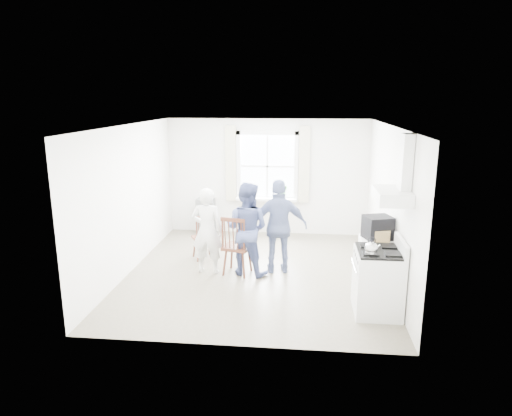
{
  "coord_description": "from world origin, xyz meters",
  "views": [
    {
      "loc": [
        0.79,
        -7.63,
        3.07
      ],
      "look_at": [
        -0.02,
        0.2,
        1.14
      ],
      "focal_mm": 32.0,
      "sensor_mm": 36.0,
      "label": 1
    }
  ],
  "objects_px": {
    "low_cabinet": "(375,266)",
    "person_right": "(279,227)",
    "gas_stove": "(378,281)",
    "person_left": "(207,231)",
    "stereo_stack": "(378,227)",
    "windsor_chair_b": "(235,240)",
    "person_mid": "(247,229)",
    "windsor_chair_a": "(204,232)"
  },
  "relations": [
    {
      "from": "low_cabinet",
      "to": "person_right",
      "type": "height_order",
      "value": "person_right"
    },
    {
      "from": "gas_stove",
      "to": "windsor_chair_a",
      "type": "relative_size",
      "value": 1.24
    },
    {
      "from": "stereo_stack",
      "to": "person_left",
      "type": "xyz_separation_m",
      "value": [
        -2.83,
        0.56,
        -0.31
      ]
    },
    {
      "from": "stereo_stack",
      "to": "windsor_chair_a",
      "type": "height_order",
      "value": "stereo_stack"
    },
    {
      "from": "windsor_chair_b",
      "to": "gas_stove",
      "type": "bearing_deg",
      "value": -27.33
    },
    {
      "from": "low_cabinet",
      "to": "person_left",
      "type": "bearing_deg",
      "value": 168.44
    },
    {
      "from": "stereo_stack",
      "to": "windsor_chair_a",
      "type": "bearing_deg",
      "value": 158.66
    },
    {
      "from": "windsor_chair_a",
      "to": "gas_stove",
      "type": "bearing_deg",
      "value": -32.75
    },
    {
      "from": "stereo_stack",
      "to": "person_right",
      "type": "bearing_deg",
      "value": 155.55
    },
    {
      "from": "gas_stove",
      "to": "person_left",
      "type": "bearing_deg",
      "value": 155.17
    },
    {
      "from": "person_left",
      "to": "stereo_stack",
      "type": "bearing_deg",
      "value": 171.46
    },
    {
      "from": "gas_stove",
      "to": "windsor_chair_b",
      "type": "bearing_deg",
      "value": 152.67
    },
    {
      "from": "low_cabinet",
      "to": "person_right",
      "type": "relative_size",
      "value": 0.54
    },
    {
      "from": "gas_stove",
      "to": "person_mid",
      "type": "relative_size",
      "value": 0.68
    },
    {
      "from": "gas_stove",
      "to": "stereo_stack",
      "type": "distance_m",
      "value": 0.94
    },
    {
      "from": "stereo_stack",
      "to": "windsor_chair_b",
      "type": "bearing_deg",
      "value": 169.09
    },
    {
      "from": "low_cabinet",
      "to": "stereo_stack",
      "type": "xyz_separation_m",
      "value": [
        -0.0,
        0.02,
        0.63
      ]
    },
    {
      "from": "stereo_stack",
      "to": "person_left",
      "type": "relative_size",
      "value": 0.32
    },
    {
      "from": "person_left",
      "to": "person_right",
      "type": "xyz_separation_m",
      "value": [
        1.26,
        0.15,
        0.07
      ]
    },
    {
      "from": "windsor_chair_a",
      "to": "person_left",
      "type": "bearing_deg",
      "value": -73.13
    },
    {
      "from": "stereo_stack",
      "to": "person_right",
      "type": "height_order",
      "value": "person_right"
    },
    {
      "from": "windsor_chair_b",
      "to": "person_right",
      "type": "height_order",
      "value": "person_right"
    },
    {
      "from": "person_right",
      "to": "windsor_chair_b",
      "type": "bearing_deg",
      "value": 12.52
    },
    {
      "from": "stereo_stack",
      "to": "person_mid",
      "type": "xyz_separation_m",
      "value": [
        -2.14,
        0.58,
        -0.26
      ]
    },
    {
      "from": "windsor_chair_b",
      "to": "person_mid",
      "type": "height_order",
      "value": "person_mid"
    },
    {
      "from": "windsor_chair_a",
      "to": "person_mid",
      "type": "distance_m",
      "value": 1.1
    },
    {
      "from": "gas_stove",
      "to": "low_cabinet",
      "type": "distance_m",
      "value": 0.7
    },
    {
      "from": "gas_stove",
      "to": "stereo_stack",
      "type": "bearing_deg",
      "value": 84.56
    },
    {
      "from": "stereo_stack",
      "to": "windsor_chair_a",
      "type": "xyz_separation_m",
      "value": [
        -3.02,
        1.18,
        -0.53
      ]
    },
    {
      "from": "gas_stove",
      "to": "person_mid",
      "type": "height_order",
      "value": "person_mid"
    },
    {
      "from": "windsor_chair_a",
      "to": "windsor_chair_b",
      "type": "distance_m",
      "value": 1.01
    },
    {
      "from": "stereo_stack",
      "to": "person_right",
      "type": "relative_size",
      "value": 0.29
    },
    {
      "from": "gas_stove",
      "to": "windsor_chair_b",
      "type": "distance_m",
      "value": 2.55
    },
    {
      "from": "low_cabinet",
      "to": "windsor_chair_b",
      "type": "bearing_deg",
      "value": 168.64
    },
    {
      "from": "stereo_stack",
      "to": "windsor_chair_a",
      "type": "distance_m",
      "value": 3.29
    },
    {
      "from": "gas_stove",
      "to": "low_cabinet",
      "type": "bearing_deg",
      "value": 84.32
    },
    {
      "from": "stereo_stack",
      "to": "person_mid",
      "type": "bearing_deg",
      "value": 164.81
    },
    {
      "from": "low_cabinet",
      "to": "windsor_chair_a",
      "type": "height_order",
      "value": "windsor_chair_a"
    },
    {
      "from": "gas_stove",
      "to": "person_left",
      "type": "height_order",
      "value": "person_left"
    },
    {
      "from": "person_left",
      "to": "person_mid",
      "type": "xyz_separation_m",
      "value": [
        0.7,
        0.02,
        0.05
      ]
    },
    {
      "from": "gas_stove",
      "to": "person_left",
      "type": "relative_size",
      "value": 0.73
    },
    {
      "from": "low_cabinet",
      "to": "person_left",
      "type": "distance_m",
      "value": 2.91
    }
  ]
}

